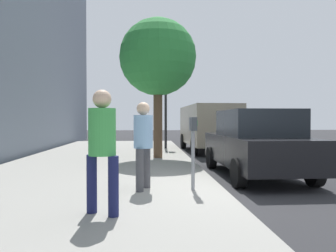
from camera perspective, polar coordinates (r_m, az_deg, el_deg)
The scene contains 9 objects.
ground_plane at distance 6.84m, azimuth 9.39°, elevation -11.64°, with size 80.00×80.00×0.00m, color #2B2B2D.
sidewalk_slab at distance 6.82m, azimuth -16.49°, elevation -11.07°, with size 28.00×6.00×0.15m, color gray.
parking_meter at distance 6.14m, azimuth 4.56°, elevation -2.09°, with size 0.36×0.12×1.41m.
pedestrian_at_meter at distance 6.15m, azimuth -4.50°, elevation -2.29°, with size 0.50×0.37×1.70m.
pedestrian_bystander at distance 4.60m, azimuth -11.81°, elevation -2.63°, with size 0.39×0.49×1.79m.
parked_sedan_near at distance 8.72m, azimuth 15.53°, elevation -2.97°, with size 4.42×2.00×1.77m.
parked_van_far at distance 15.19m, azimuth 7.21°, elevation 0.14°, with size 5.25×2.22×2.18m.
street_tree at distance 11.55m, azimuth -1.85°, elevation 12.21°, with size 2.75×2.75×4.99m.
traffic_signal at distance 15.11m, azimuth -0.03°, elevation 5.15°, with size 0.24×0.44×3.60m.
Camera 1 is at (-6.50, 1.51, 1.51)m, focal length 33.71 mm.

